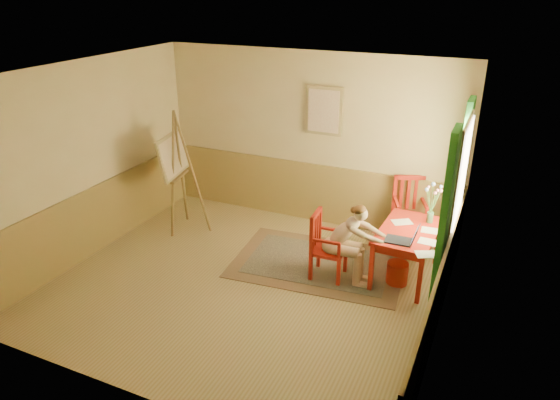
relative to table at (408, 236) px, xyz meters
The scene contains 14 objects.
room 2.30m from the table, 151.25° to the right, with size 5.04×4.54×2.84m.
wainscot 1.93m from the table, behind, with size 5.00×4.50×1.00m.
window 0.88m from the table, ahead, with size 0.12×2.01×2.20m.
wall_portrait 2.39m from the table, 145.01° to the left, with size 0.60×0.05×0.76m.
rug 1.36m from the table, behind, with size 2.54×1.82×0.02m.
table is the anchor object (origin of this frame).
chair_left 1.11m from the table, 156.35° to the right, with size 0.46×0.44×0.95m.
chair_back 1.00m from the table, 100.43° to the left, with size 0.61×0.62×1.06m.
figure 0.83m from the table, 148.06° to the right, with size 0.85×0.38×1.14m.
laptop 0.40m from the table, 88.11° to the right, with size 0.41×0.25×0.25m.
papers 0.26m from the table, 34.81° to the right, with size 0.79×1.07×0.00m.
vase 0.54m from the table, 59.14° to the left, with size 0.23×0.28×0.55m.
wastebasket 0.53m from the table, 104.45° to the right, with size 0.29×0.29×0.31m, color #B52B19.
easel 3.72m from the table, behind, with size 0.73×0.88×1.97m.
Camera 1 is at (2.85, -5.22, 3.80)m, focal length 32.96 mm.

